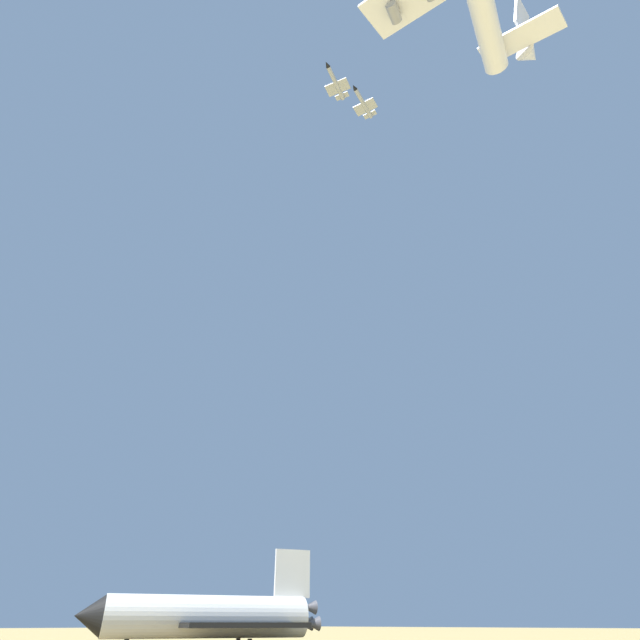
# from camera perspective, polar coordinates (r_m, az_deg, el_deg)

# --- Properties ---
(space_shuttle) EXTENTS (37.90, 28.80, 15.80)m
(space_shuttle) POSITION_cam_1_polar(r_m,az_deg,el_deg) (95.00, -12.88, -30.03)
(space_shuttle) COLOR white
(space_shuttle) RESTS_ON ground
(chase_jet_lead) EXTENTS (15.26, 8.94, 4.00)m
(chase_jet_lead) POSITION_cam_1_polar(r_m,az_deg,el_deg) (197.84, 4.96, 23.33)
(chase_jet_lead) COLOR #999EA3
(chase_jet_left_wing) EXTENTS (15.06, 9.07, 4.00)m
(chase_jet_left_wing) POSITION_cam_1_polar(r_m,az_deg,el_deg) (189.20, 1.81, 25.33)
(chase_jet_left_wing) COLOR #999EA3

